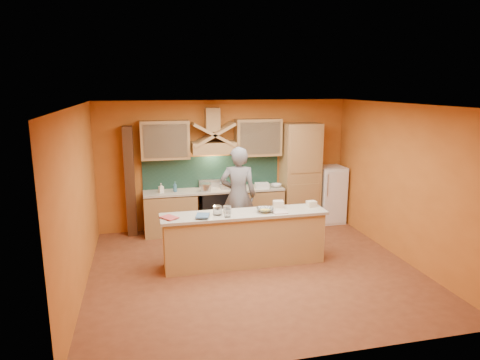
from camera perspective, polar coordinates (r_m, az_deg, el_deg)
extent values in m
cube|color=brown|center=(7.52, 1.87, -11.87)|extent=(5.50, 5.00, 0.01)
cube|color=white|center=(6.86, 2.04, 9.96)|extent=(5.50, 5.00, 0.01)
cube|color=#BE6825|center=(9.44, -2.00, 2.10)|extent=(5.50, 0.02, 2.80)
cube|color=#BE6825|center=(4.80, 9.83, -8.46)|extent=(5.50, 0.02, 2.80)
cube|color=#BE6825|center=(6.89, -20.72, -2.62)|extent=(0.02, 5.00, 2.80)
cube|color=#BE6825|center=(8.20, 20.84, -0.31)|extent=(0.02, 5.00, 2.80)
cube|color=#A77E4C|center=(9.22, -9.24, -4.51)|extent=(1.10, 0.60, 0.86)
cube|color=#A77E4C|center=(9.53, 2.25, -3.81)|extent=(1.10, 0.60, 0.86)
cube|color=#B8AF9C|center=(9.21, -3.44, -1.37)|extent=(3.00, 0.62, 0.04)
cube|color=black|center=(9.32, -3.40, -4.06)|extent=(0.60, 0.58, 0.90)
cube|color=#18352C|center=(9.40, -3.76, 1.10)|extent=(3.00, 0.03, 0.70)
cube|color=#A77E4C|center=(9.08, -3.57, 4.35)|extent=(0.92, 0.50, 0.24)
cube|color=#A77E4C|center=(9.11, -3.73, 8.05)|extent=(0.30, 0.30, 0.50)
cube|color=#A77E4C|center=(9.02, -9.97, 5.28)|extent=(1.00, 0.35, 0.80)
cube|color=#A77E4C|center=(9.34, 2.42, 5.71)|extent=(1.00, 0.35, 0.80)
cube|color=#A77E4C|center=(9.66, 8.01, 0.71)|extent=(0.80, 0.60, 2.30)
cube|color=white|center=(10.06, 11.92, -1.89)|extent=(0.58, 0.60, 1.30)
cube|color=#472816|center=(9.18, -14.45, -0.19)|extent=(0.20, 0.30, 2.30)
cube|color=tan|center=(7.60, 0.57, -8.01)|extent=(2.80, 0.55, 0.88)
cube|color=#B8AF9C|center=(7.44, 0.58, -4.55)|extent=(2.90, 0.62, 0.05)
imported|color=slate|center=(8.45, -0.25, -2.08)|extent=(0.79, 0.60, 1.95)
cylinder|color=silver|center=(9.04, -4.60, -1.08)|extent=(0.26, 0.26, 0.17)
cylinder|color=#B9B9C1|center=(9.25, -2.03, -0.89)|extent=(0.25, 0.25, 0.12)
imported|color=white|center=(9.04, -10.48, -1.04)|extent=(0.11, 0.12, 0.20)
imported|color=#316689|center=(9.05, -8.67, -0.90)|extent=(0.12, 0.12, 0.22)
imported|color=silver|center=(9.41, 4.86, -0.74)|extent=(0.29, 0.29, 0.07)
cube|color=white|center=(9.32, 2.95, -0.74)|extent=(0.31, 0.25, 0.10)
imported|color=#BC4343|center=(7.15, -10.08, -5.16)|extent=(0.33, 0.35, 0.03)
imported|color=#3D5E87|center=(7.20, -5.86, -4.73)|extent=(0.29, 0.34, 0.02)
cylinder|color=silver|center=(7.29, -3.03, -4.06)|extent=(0.18, 0.18, 0.16)
cylinder|color=silver|center=(7.18, -1.67, -4.42)|extent=(0.13, 0.13, 0.14)
cube|color=silver|center=(7.43, -1.72, -3.99)|extent=(0.13, 0.13, 0.10)
imported|color=silver|center=(7.48, 3.37, -4.01)|extent=(0.34, 0.34, 0.07)
cube|color=beige|center=(7.46, 5.36, -4.31)|extent=(0.25, 0.19, 0.02)
cube|color=beige|center=(7.78, 5.13, -3.21)|extent=(0.21, 0.18, 0.12)
cube|color=beige|center=(7.91, 9.50, -3.13)|extent=(0.18, 0.15, 0.10)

